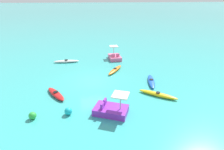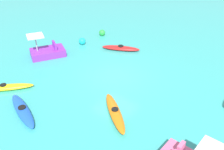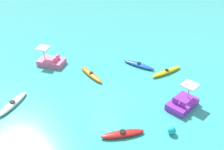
# 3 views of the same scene
# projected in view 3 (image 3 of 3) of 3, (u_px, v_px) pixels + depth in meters

# --- Properties ---
(ground_plane) EXTENTS (600.00, 600.00, 0.00)m
(ground_plane) POSITION_uv_depth(u_px,v_px,m) (106.00, 100.00, 20.66)
(ground_plane) COLOR #38ADA8
(kayak_orange) EXTENTS (2.93, 2.34, 0.37)m
(kayak_orange) POSITION_uv_depth(u_px,v_px,m) (91.00, 74.00, 23.48)
(kayak_orange) COLOR orange
(kayak_orange) RESTS_ON ground_plane
(kayak_blue) EXTENTS (3.22, 1.46, 0.37)m
(kayak_blue) POSITION_uv_depth(u_px,v_px,m) (139.00, 65.00, 24.92)
(kayak_blue) COLOR blue
(kayak_blue) RESTS_ON ground_plane
(kayak_yellow) EXTENTS (2.56, 2.93, 0.37)m
(kayak_yellow) POSITION_uv_depth(u_px,v_px,m) (167.00, 72.00, 23.88)
(kayak_yellow) COLOR yellow
(kayak_yellow) RESTS_ON ground_plane
(kayak_red) EXTENTS (2.86, 1.97, 0.37)m
(kayak_red) POSITION_uv_depth(u_px,v_px,m) (123.00, 134.00, 17.37)
(kayak_red) COLOR red
(kayak_red) RESTS_ON ground_plane
(kayak_white) EXTENTS (0.85, 3.27, 0.37)m
(kayak_white) POSITION_uv_depth(u_px,v_px,m) (13.00, 104.00, 20.01)
(kayak_white) COLOR white
(kayak_white) RESTS_ON ground_plane
(pedal_boat_purple) EXTENTS (2.41, 2.82, 1.68)m
(pedal_boat_purple) POSITION_uv_depth(u_px,v_px,m) (182.00, 103.00, 19.80)
(pedal_boat_purple) COLOR purple
(pedal_boat_purple) RESTS_ON ground_plane
(pedal_boat_pink) EXTENTS (2.45, 1.50, 1.68)m
(pedal_boat_pink) POSITION_uv_depth(u_px,v_px,m) (51.00, 61.00, 25.16)
(pedal_boat_pink) COLOR pink
(pedal_boat_pink) RESTS_ON ground_plane
(buoy_cyan) EXTENTS (0.54, 0.54, 0.54)m
(buoy_cyan) POSITION_uv_depth(u_px,v_px,m) (172.00, 130.00, 17.47)
(buoy_cyan) COLOR #19B7C6
(buoy_cyan) RESTS_ON ground_plane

